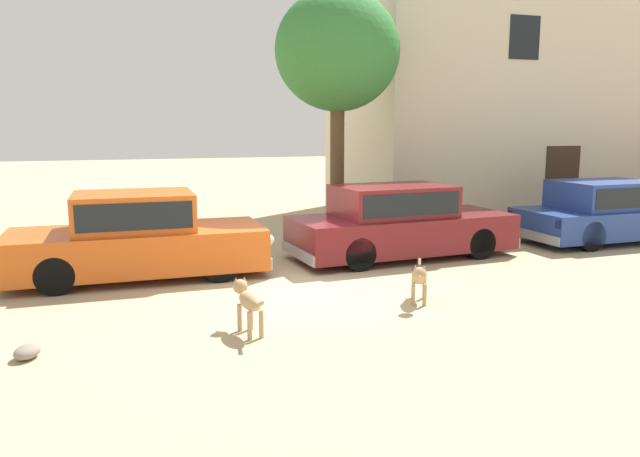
{
  "coord_description": "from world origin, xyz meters",
  "views": [
    {
      "loc": [
        -2.74,
        -9.68,
        2.67
      ],
      "look_at": [
        0.48,
        0.2,
        0.9
      ],
      "focal_mm": 34.28,
      "sensor_mm": 36.0,
      "label": 1
    }
  ],
  "objects_px": {
    "parked_sedan_third": "(608,211)",
    "stray_dog_tan": "(419,275)",
    "parked_sedan_nearest": "(137,236)",
    "stray_dog_spotted": "(248,300)",
    "parked_sedan_second": "(399,221)",
    "acacia_tree_left": "(338,53)"
  },
  "relations": [
    {
      "from": "parked_sedan_second",
      "to": "stray_dog_tan",
      "type": "xyz_separation_m",
      "value": [
        -1.1,
        -3.06,
        -0.31
      ]
    },
    {
      "from": "parked_sedan_third",
      "to": "stray_dog_tan",
      "type": "distance_m",
      "value": 7.2
    },
    {
      "from": "parked_sedan_nearest",
      "to": "stray_dog_spotted",
      "type": "height_order",
      "value": "parked_sedan_nearest"
    },
    {
      "from": "parked_sedan_second",
      "to": "stray_dog_spotted",
      "type": "xyz_separation_m",
      "value": [
        -3.84,
        -3.6,
        -0.3
      ]
    },
    {
      "from": "parked_sedan_third",
      "to": "stray_dog_tan",
      "type": "height_order",
      "value": "parked_sedan_third"
    },
    {
      "from": "parked_sedan_nearest",
      "to": "stray_dog_tan",
      "type": "xyz_separation_m",
      "value": [
        4.0,
        -2.99,
        -0.31
      ]
    },
    {
      "from": "parked_sedan_nearest",
      "to": "stray_dog_spotted",
      "type": "relative_size",
      "value": 4.65
    },
    {
      "from": "acacia_tree_left",
      "to": "parked_sedan_third",
      "type": "bearing_deg",
      "value": -19.21
    },
    {
      "from": "stray_dog_tan",
      "to": "acacia_tree_left",
      "type": "xyz_separation_m",
      "value": [
        0.54,
        5.23,
        3.83
      ]
    },
    {
      "from": "parked_sedan_second",
      "to": "stray_dog_spotted",
      "type": "bearing_deg",
      "value": -141.14
    },
    {
      "from": "stray_dog_spotted",
      "to": "stray_dog_tan",
      "type": "distance_m",
      "value": 2.79
    },
    {
      "from": "parked_sedan_third",
      "to": "stray_dog_tan",
      "type": "bearing_deg",
      "value": -155.14
    },
    {
      "from": "parked_sedan_nearest",
      "to": "stray_dog_tan",
      "type": "bearing_deg",
      "value": -36.94
    },
    {
      "from": "parked_sedan_nearest",
      "to": "acacia_tree_left",
      "type": "bearing_deg",
      "value": 26.15
    },
    {
      "from": "stray_dog_tan",
      "to": "parked_sedan_nearest",
      "type": "bearing_deg",
      "value": -99.75
    },
    {
      "from": "stray_dog_spotted",
      "to": "acacia_tree_left",
      "type": "xyz_separation_m",
      "value": [
        3.28,
        5.77,
        3.82
      ]
    },
    {
      "from": "stray_dog_tan",
      "to": "acacia_tree_left",
      "type": "height_order",
      "value": "acacia_tree_left"
    },
    {
      "from": "parked_sedan_third",
      "to": "acacia_tree_left",
      "type": "height_order",
      "value": "acacia_tree_left"
    },
    {
      "from": "stray_dog_spotted",
      "to": "stray_dog_tan",
      "type": "height_order",
      "value": "stray_dog_spotted"
    },
    {
      "from": "parked_sedan_second",
      "to": "acacia_tree_left",
      "type": "xyz_separation_m",
      "value": [
        -0.56,
        2.17,
        3.52
      ]
    },
    {
      "from": "stray_dog_spotted",
      "to": "parked_sedan_second",
      "type": "bearing_deg",
      "value": -55.68
    },
    {
      "from": "stray_dog_spotted",
      "to": "acacia_tree_left",
      "type": "height_order",
      "value": "acacia_tree_left"
    }
  ]
}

